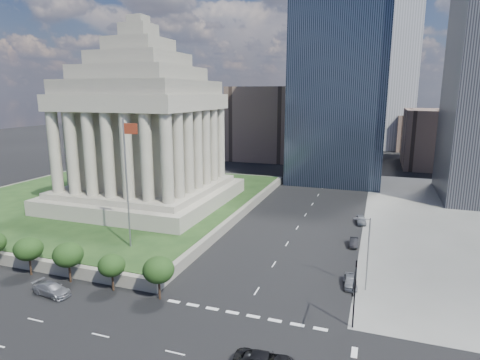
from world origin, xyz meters
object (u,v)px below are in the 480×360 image
at_px(war_memorial, 143,113).
at_px(flagpole, 127,177).
at_px(parked_sedan_mid, 354,242).
at_px(suv_grey, 52,289).
at_px(traffic_signal_ne, 354,291).
at_px(street_lamp_north, 367,250).
at_px(parked_sedan_far, 361,220).
at_px(parked_sedan_near, 350,281).

distance_m(war_memorial, flagpole, 28.16).
bearing_deg(parked_sedan_mid, suv_grey, -141.58).
height_order(traffic_signal_ne, street_lamp_north, street_lamp_north).
distance_m(street_lamp_north, suv_grey, 41.04).
xyz_separation_m(war_memorial, flagpole, (12.17, -24.00, -8.29)).
bearing_deg(suv_grey, traffic_signal_ne, -76.88).
distance_m(flagpole, parked_sedan_far, 46.38).
relative_size(parked_sedan_mid, parked_sedan_far, 0.85).
relative_size(street_lamp_north, parked_sedan_far, 2.16).
xyz_separation_m(flagpole, parked_sedan_mid, (32.78, 16.72, -12.47)).
relative_size(flagpole, parked_sedan_mid, 5.09).
relative_size(suv_grey, parked_sedan_far, 1.17).
bearing_deg(flagpole, parked_sedan_near, 2.59).
distance_m(flagpole, parked_sedan_mid, 38.85).
bearing_deg(street_lamp_north, suv_grey, -158.92).
xyz_separation_m(flagpole, parked_sedan_far, (33.33, 29.81, -12.33)).
height_order(parked_sedan_near, parked_sedan_mid, parked_sedan_near).
bearing_deg(parked_sedan_far, parked_sedan_near, -97.52).
bearing_deg(flagpole, parked_sedan_mid, 27.03).
height_order(traffic_signal_ne, parked_sedan_far, traffic_signal_ne).
distance_m(traffic_signal_ne, suv_grey, 37.61).
xyz_separation_m(street_lamp_north, parked_sedan_mid, (-2.38, 15.72, -5.01)).
height_order(suv_grey, parked_sedan_mid, suv_grey).
bearing_deg(parked_sedan_mid, parked_sedan_far, 85.59).
bearing_deg(parked_sedan_mid, traffic_signal_ne, -88.74).
xyz_separation_m(street_lamp_north, suv_grey, (-38.02, -14.66, -4.87)).
bearing_deg(parked_sedan_mid, flagpole, -154.99).
xyz_separation_m(suv_grey, parked_sedan_near, (36.19, 15.16, -0.04)).
bearing_deg(parked_sedan_mid, parked_sedan_near, -89.96).
distance_m(war_memorial, suv_grey, 43.93).
height_order(suv_grey, parked_sedan_near, suv_grey).
relative_size(war_memorial, traffic_signal_ne, 4.88).
distance_m(traffic_signal_ne, street_lamp_north, 11.34).
bearing_deg(suv_grey, parked_sedan_near, -59.30).
bearing_deg(flagpole, street_lamp_north, 1.63).
relative_size(war_memorial, parked_sedan_mid, 9.92).
xyz_separation_m(war_memorial, street_lamp_north, (47.33, -23.00, -15.74)).
height_order(war_memorial, suv_grey, war_memorial).
xyz_separation_m(flagpole, suv_grey, (-2.86, -13.66, -12.33)).
height_order(flagpole, street_lamp_north, flagpole).
relative_size(flagpole, suv_grey, 3.68).
xyz_separation_m(war_memorial, parked_sedan_mid, (44.95, -7.28, -20.75)).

